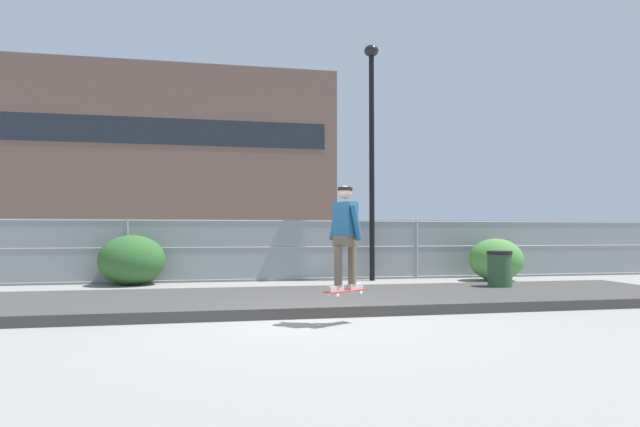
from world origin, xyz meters
The scene contains 13 objects.
ground_plane centered at (0.00, 0.00, 0.00)m, with size 120.00×120.00×0.00m, color gray.
gravel_berm centered at (0.00, 2.05, 0.09)m, with size 16.74×3.49×0.19m, color #3D3A38.
skateboard centered at (0.30, -0.31, 0.54)m, with size 0.79×0.58×0.07m.
skater centered at (0.30, -0.31, 1.50)m, with size 0.67×0.62×1.68m.
chain_fence centered at (0.00, 7.02, 0.93)m, with size 26.39×0.06×1.85m.
street_lamp centered at (2.79, 6.61, 4.48)m, with size 0.44×0.44×7.26m.
parked_car_near centered at (-2.98, 10.06, 0.84)m, with size 4.42×2.00×1.66m.
parked_car_mid centered at (2.89, 10.20, 0.84)m, with size 4.45×2.05×1.66m.
parked_car_far centered at (8.74, 9.84, 0.84)m, with size 4.52×2.19×1.66m.
library_building centered at (-6.79, 46.70, 8.77)m, with size 31.81×12.87×17.54m.
shrub_left centered at (-4.18, 6.58, 0.70)m, with size 1.81×1.48×1.40m.
shrub_center centered at (6.46, 5.85, 0.64)m, with size 1.66×1.36×1.28m.
trash_bin centered at (4.81, 2.80, 0.52)m, with size 0.59×0.59×1.03m.
Camera 1 is at (-1.56, -8.18, 1.49)m, focal length 28.19 mm.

